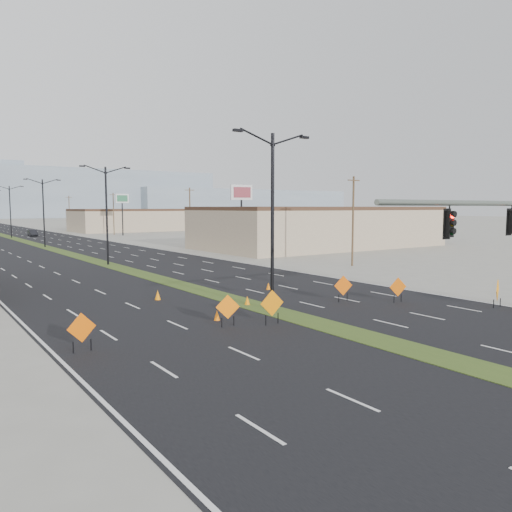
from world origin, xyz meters
TOP-DOWN VIEW (x-y plane):
  - ground at (0.00, 0.00)m, footprint 600.00×600.00m
  - road_surface at (0.00, 100.00)m, footprint 25.00×400.00m
  - median_strip at (0.00, 100.00)m, footprint 2.00×400.00m
  - building_se_near at (34.00, 45.00)m, footprint 36.00×18.00m
  - building_se_far at (38.00, 110.00)m, footprint 44.00×16.00m
  - mesa_center at (40.00, 300.00)m, footprint 220.00×50.00m
  - mesa_east at (180.00, 290.00)m, footprint 160.00×50.00m
  - streetlight_0 at (0.00, 12.00)m, footprint 5.15×0.24m
  - streetlight_1 at (0.00, 40.00)m, footprint 5.15×0.24m
  - streetlight_2 at (0.00, 68.00)m, footprint 5.15×0.24m
  - streetlight_3 at (0.00, 96.00)m, footprint 5.15×0.24m
  - utility_pole_0 at (20.00, 25.00)m, footprint 1.60×0.20m
  - utility_pole_1 at (20.00, 60.00)m, footprint 1.60×0.20m
  - utility_pole_2 at (20.00, 95.00)m, footprint 1.60×0.20m
  - utility_pole_3 at (20.00, 130.00)m, footprint 1.60×0.20m
  - car_mid at (4.48, 99.32)m, footprint 1.50×4.05m
  - construction_sign_0 at (-11.26, 10.01)m, footprint 1.23×0.21m
  - construction_sign_1 at (-2.00, 9.37)m, footprint 1.33×0.19m
  - construction_sign_2 at (-4.06, 10.28)m, footprint 1.14×0.49m
  - construction_sign_3 at (5.31, 11.65)m, footprint 1.21×0.40m
  - construction_sign_4 at (7.96, 9.55)m, footprint 1.14×0.40m
  - construction_sign_5 at (11.50, 5.13)m, footprint 1.16×0.55m
  - cone_0 at (-3.81, 11.75)m, footprint 0.41×0.41m
  - cone_1 at (-0.21, 14.22)m, footprint 0.40×0.40m
  - cone_2 at (4.25, 18.08)m, footprint 0.34×0.34m
  - cone_3 at (-3.93, 18.95)m, footprint 0.42×0.42m
  - pole_sign_east_near at (18.33, 42.78)m, footprint 2.86×1.01m
  - pole_sign_east_far at (20.69, 91.57)m, footprint 2.85×0.44m

SIDE VIEW (x-z plane):
  - ground at x=0.00m, z-range 0.00..0.00m
  - road_surface at x=0.00m, z-range -0.01..0.01m
  - median_strip at x=0.00m, z-range -0.02..0.02m
  - cone_2 at x=4.25m, z-range 0.00..0.53m
  - cone_0 at x=-3.81m, z-range 0.00..0.55m
  - cone_1 at x=-0.21m, z-range 0.00..0.57m
  - cone_3 at x=-3.93m, z-range 0.00..0.64m
  - car_mid at x=4.48m, z-range 0.00..1.32m
  - construction_sign_4 at x=7.96m, z-range 0.14..1.71m
  - construction_sign_2 at x=-4.06m, z-range 0.14..1.75m
  - construction_sign_0 at x=-11.26m, z-range 0.14..1.79m
  - construction_sign_3 at x=5.31m, z-range 0.15..1.82m
  - construction_sign_5 at x=11.50m, z-range 0.15..1.82m
  - construction_sign_1 at x=-2.00m, z-range 0.16..1.93m
  - building_se_far at x=38.00m, z-range 0.00..5.00m
  - building_se_near at x=34.00m, z-range 0.00..5.50m
  - utility_pole_0 at x=20.00m, z-range 0.17..9.17m
  - utility_pole_1 at x=20.00m, z-range 0.17..9.17m
  - utility_pole_2 at x=20.00m, z-range 0.17..9.17m
  - utility_pole_3 at x=20.00m, z-range 0.17..9.17m
  - streetlight_0 at x=0.00m, z-range 0.41..10.43m
  - streetlight_1 at x=0.00m, z-range 0.41..10.43m
  - streetlight_2 at x=0.00m, z-range 0.41..10.43m
  - streetlight_3 at x=0.00m, z-range 0.41..10.43m
  - pole_sign_east_far at x=20.69m, z-range 2.70..11.42m
  - pole_sign_east_near at x=18.33m, z-range 2.72..11.48m
  - mesa_east at x=180.00m, z-range 0.00..18.00m
  - mesa_center at x=40.00m, z-range 0.00..28.00m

